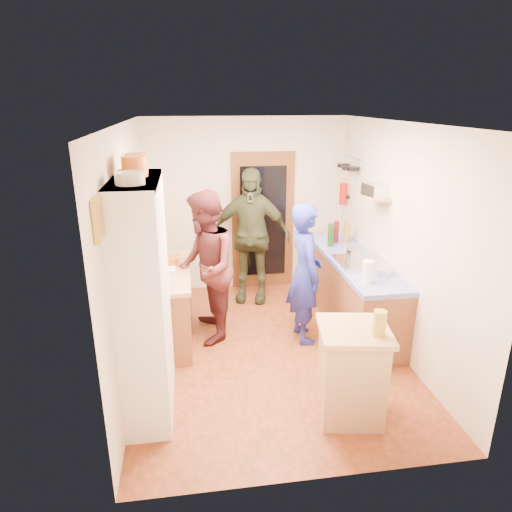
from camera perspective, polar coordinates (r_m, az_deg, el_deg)
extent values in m
cube|color=brown|center=(5.57, 1.56, -11.61)|extent=(3.00, 4.00, 0.02)
cube|color=silver|center=(4.80, 1.85, 16.43)|extent=(3.00, 4.00, 0.02)
cube|color=silver|center=(6.95, -1.24, 6.34)|extent=(3.00, 0.02, 2.60)
cube|color=silver|center=(3.22, 8.07, -9.49)|extent=(3.00, 0.02, 2.60)
cube|color=silver|center=(5.00, -15.61, 0.51)|extent=(0.02, 4.00, 2.60)
cube|color=silver|center=(5.49, 17.41, 1.99)|extent=(0.02, 4.00, 2.60)
cube|color=brown|center=(7.00, 0.85, 4.34)|extent=(0.95, 0.06, 2.10)
cube|color=black|center=(6.97, 0.90, 4.27)|extent=(0.70, 0.02, 1.70)
cube|color=white|center=(4.30, -13.76, -5.23)|extent=(0.40, 1.20, 2.20)
cube|color=white|center=(3.99, -14.98, 9.06)|extent=(0.40, 1.14, 0.04)
cylinder|color=white|center=(3.71, -15.49, 9.36)|extent=(0.23, 0.23, 0.10)
cylinder|color=orange|center=(4.08, -14.95, 10.78)|extent=(0.21, 0.21, 0.17)
cylinder|color=orange|center=(4.26, -14.71, 11.14)|extent=(0.20, 0.20, 0.17)
cube|color=brown|center=(5.71, -11.23, -6.26)|extent=(0.60, 1.40, 0.85)
cube|color=tan|center=(5.53, -11.53, -2.04)|extent=(0.64, 1.44, 0.05)
cube|color=white|center=(5.10, -11.25, -2.52)|extent=(0.25, 0.18, 0.17)
cylinder|color=white|center=(5.41, -12.18, -1.33)|extent=(0.19, 0.19, 0.17)
cylinder|color=orange|center=(5.68, -10.69, -0.63)|extent=(0.24, 0.24, 0.09)
cube|color=tan|center=(6.05, -11.14, 0.21)|extent=(0.35, 0.29, 0.02)
cube|color=brown|center=(6.10, 11.97, -4.65)|extent=(0.60, 2.20, 0.84)
cube|color=#091BB5|center=(5.94, 12.27, -0.67)|extent=(0.62, 2.22, 0.06)
cube|color=silver|center=(5.78, 12.85, -0.73)|extent=(0.55, 0.58, 0.04)
cylinder|color=silver|center=(5.83, 12.07, 0.32)|extent=(0.18, 0.18, 0.12)
cylinder|color=#143F14|center=(6.35, 9.32, 2.60)|extent=(0.10, 0.10, 0.32)
cylinder|color=#591419|center=(6.54, 9.97, 3.01)|extent=(0.10, 0.10, 0.31)
cylinder|color=olive|center=(6.52, 11.24, 2.94)|extent=(0.10, 0.10, 0.32)
cylinder|color=white|center=(5.15, 13.79, -1.95)|extent=(0.13, 0.13, 0.26)
cylinder|color=silver|center=(5.46, 15.36, -1.86)|extent=(0.27, 0.27, 0.09)
cube|color=tan|center=(4.41, 11.80, -14.34)|extent=(0.63, 0.63, 0.86)
cube|color=tan|center=(4.18, 12.22, -9.12)|extent=(0.71, 0.71, 0.05)
cube|color=white|center=(4.21, 11.42, -8.70)|extent=(0.39, 0.33, 0.02)
cylinder|color=#AD9E2D|center=(4.06, 15.19, -8.11)|extent=(0.13, 0.13, 0.23)
cylinder|color=silver|center=(6.70, 12.03, 11.97)|extent=(0.02, 0.65, 0.02)
cylinder|color=black|center=(6.53, 11.98, 10.65)|extent=(0.18, 0.18, 0.05)
cylinder|color=black|center=(6.72, 11.38, 10.74)|extent=(0.16, 0.16, 0.05)
cylinder|color=black|center=(6.91, 10.83, 11.08)|extent=(0.17, 0.17, 0.05)
cube|color=tan|center=(5.73, 14.62, 7.09)|extent=(0.26, 0.42, 0.03)
cube|color=silver|center=(5.72, 14.70, 7.97)|extent=(0.26, 0.33, 0.15)
cube|color=black|center=(6.96, 11.28, 7.26)|extent=(0.06, 0.10, 0.04)
cylinder|color=red|center=(6.93, 10.83, 7.66)|extent=(0.11, 0.11, 0.32)
cube|color=gold|center=(3.32, -19.17, 4.40)|extent=(0.03, 0.25, 0.30)
imported|color=navy|center=(5.46, 6.53, -2.26)|extent=(0.45, 0.65, 1.71)
imported|color=#4A1E20|center=(5.51, -6.04, -1.30)|extent=(0.71, 0.91, 1.85)
imported|color=#333822|center=(6.51, -0.60, 2.50)|extent=(1.23, 0.77, 1.95)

